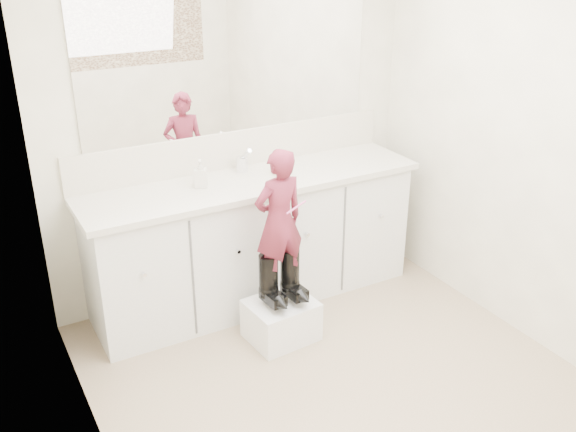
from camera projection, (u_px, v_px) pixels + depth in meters
floor at (354, 396)px, 3.56m from camera, size 3.00×3.00×0.00m
wall_back at (233, 122)px, 4.27m from camera, size 2.60×0.00×2.60m
wall_left at (90, 259)px, 2.49m from camera, size 0.00×3.00×3.00m
wall_right at (551, 154)px, 3.65m from camera, size 0.00×3.00×3.00m
vanity_cabinet at (254, 242)px, 4.36m from camera, size 2.20×0.55×0.85m
countertop at (253, 182)px, 4.17m from camera, size 2.28×0.58×0.04m
backsplash at (235, 149)px, 4.33m from camera, size 2.28×0.03×0.25m
mirror at (231, 55)px, 4.08m from camera, size 2.00×0.02×1.00m
faucet at (242, 164)px, 4.27m from camera, size 0.08×0.08×0.10m
cup at (278, 167)px, 4.21m from camera, size 0.12×0.12×0.10m
soap_bottle at (200, 173)px, 4.00m from camera, size 0.11×0.11×0.18m
step_stool at (281, 320)px, 4.02m from camera, size 0.43×0.37×0.26m
boot_left at (268, 280)px, 3.88m from camera, size 0.14×0.23×0.34m
boot_right at (290, 274)px, 3.95m from camera, size 0.14×0.23×0.34m
toddler at (279, 221)px, 3.76m from camera, size 0.34×0.24×0.89m
toothbrush at (296, 207)px, 3.69m from camera, size 0.14×0.02×0.06m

